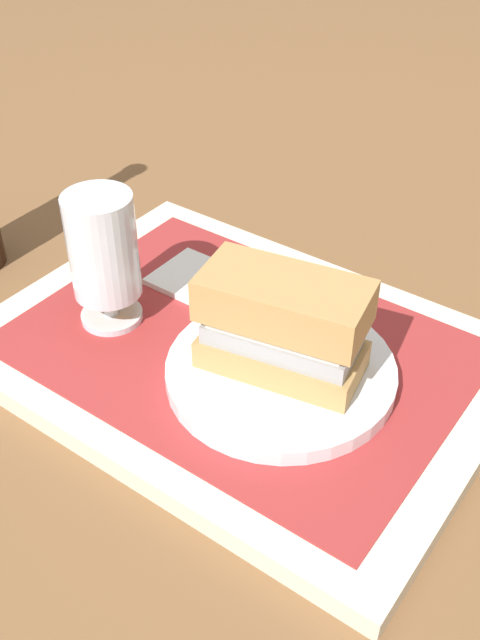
{
  "coord_description": "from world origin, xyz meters",
  "views": [
    {
      "loc": [
        -0.29,
        0.4,
        0.44
      ],
      "look_at": [
        0.0,
        0.0,
        0.05
      ],
      "focal_mm": 41.51,
      "sensor_mm": 36.0,
      "label": 1
    }
  ],
  "objects": [
    {
      "name": "placemat",
      "position": [
        0.0,
        0.0,
        0.02
      ],
      "size": [
        0.38,
        0.27,
        0.0
      ],
      "primitive_type": "cube",
      "color": "#9E2D2D",
      "rests_on": "tray"
    },
    {
      "name": "napkin_folded",
      "position": [
        0.09,
        -0.05,
        0.02
      ],
      "size": [
        0.09,
        0.07,
        0.01
      ],
      "primitive_type": "cube",
      "color": "white",
      "rests_on": "placemat"
    },
    {
      "name": "ground_plane",
      "position": [
        0.0,
        0.0,
        0.0
      ],
      "size": [
        3.0,
        3.0,
        0.0
      ],
      "primitive_type": "plane",
      "color": "brown"
    },
    {
      "name": "beer_glass",
      "position": [
        0.12,
        0.04,
        0.09
      ],
      "size": [
        0.06,
        0.06,
        0.12
      ],
      "color": "silver",
      "rests_on": "placemat"
    },
    {
      "name": "tray",
      "position": [
        0.0,
        0.0,
        0.01
      ],
      "size": [
        0.44,
        0.32,
        0.02
      ],
      "primitive_type": "cube",
      "color": "beige",
      "rests_on": "ground_plane"
    },
    {
      "name": "sandwich",
      "position": [
        -0.05,
        0.01,
        0.08
      ],
      "size": [
        0.14,
        0.09,
        0.08
      ],
      "rotation": [
        0.0,
        0.0,
        0.19
      ],
      "color": "tan",
      "rests_on": "plate"
    },
    {
      "name": "plate",
      "position": [
        -0.05,
        0.01,
        0.03
      ],
      "size": [
        0.19,
        0.19,
        0.01
      ],
      "primitive_type": "cylinder",
      "color": "white",
      "rests_on": "placemat"
    }
  ]
}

